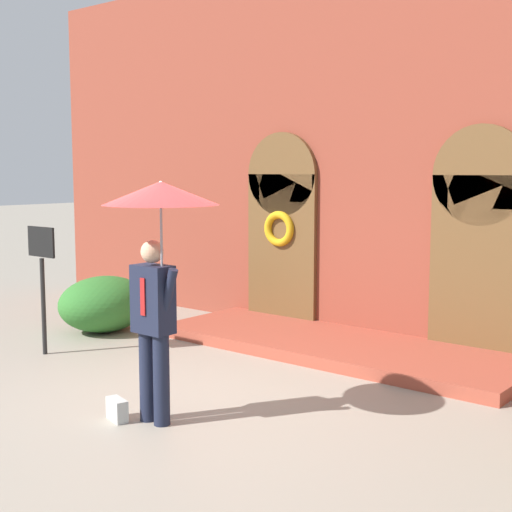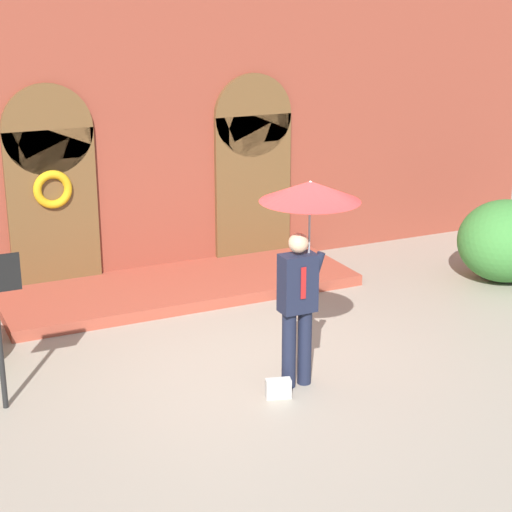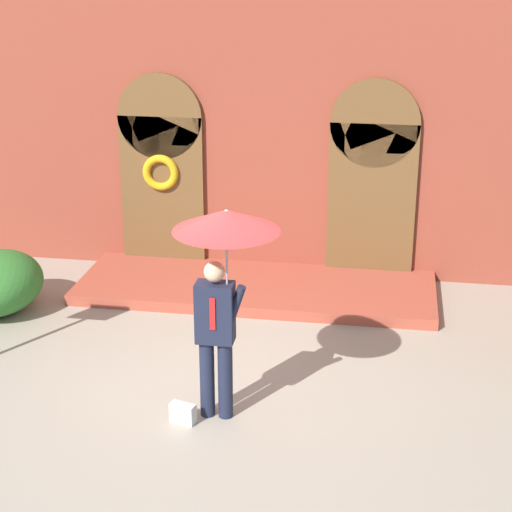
{
  "view_description": "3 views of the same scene",
  "coord_description": "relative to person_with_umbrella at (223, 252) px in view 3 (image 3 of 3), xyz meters",
  "views": [
    {
      "loc": [
        5.19,
        -4.98,
        2.46
      ],
      "look_at": [
        -0.17,
        1.54,
        1.44
      ],
      "focal_mm": 50.0,
      "sensor_mm": 36.0,
      "label": 1
    },
    {
      "loc": [
        -4.05,
        -8.2,
        4.37
      ],
      "look_at": [
        0.46,
        1.37,
        0.98
      ],
      "focal_mm": 60.0,
      "sensor_mm": 36.0,
      "label": 2
    },
    {
      "loc": [
        1.87,
        -8.38,
        4.91
      ],
      "look_at": [
        0.29,
        1.3,
        1.25
      ],
      "focal_mm": 60.0,
      "sensor_mm": 36.0,
      "label": 3
    }
  ],
  "objects": [
    {
      "name": "ground_plane",
      "position": [
        -0.23,
        0.4,
        -1.91
      ],
      "size": [
        80.0,
        80.0,
        0.0
      ],
      "primitive_type": "plane",
      "color": "gray"
    },
    {
      "name": "building_facade",
      "position": [
        -0.23,
        4.55,
        0.77
      ],
      "size": [
        14.0,
        2.3,
        5.6
      ],
      "color": "brown",
      "rests_on": "ground"
    },
    {
      "name": "person_with_umbrella",
      "position": [
        0.0,
        0.0,
        0.0
      ],
      "size": [
        1.1,
        1.1,
        2.36
      ],
      "color": "#191E33",
      "rests_on": "ground"
    },
    {
      "name": "handbag",
      "position": [
        -0.43,
        -0.2,
        -1.8
      ],
      "size": [
        0.3,
        0.19,
        0.22
      ],
      "primitive_type": "cube",
      "rotation": [
        0.0,
        0.0,
        -0.28
      ],
      "color": "#B7B7B2",
      "rests_on": "ground"
    }
  ]
}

